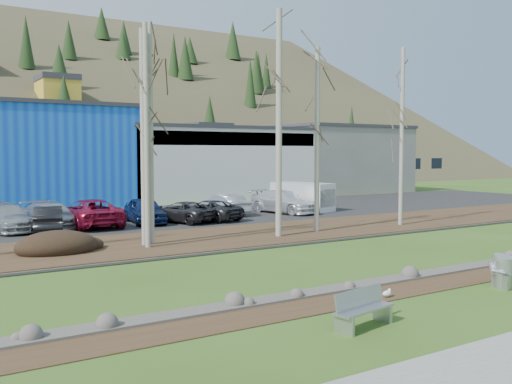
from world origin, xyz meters
TOP-DOWN VIEW (x-y plane):
  - ground at (0.00, 0.00)m, footprint 200.00×200.00m
  - dirt_strip at (0.00, 2.10)m, footprint 80.00×1.80m
  - near_bank_rocks at (0.00, 3.10)m, footprint 80.00×0.80m
  - river at (0.00, 7.20)m, footprint 80.00×8.00m
  - far_bank_rocks at (0.00, 11.30)m, footprint 80.00×0.80m
  - far_bank at (0.00, 14.50)m, footprint 80.00×7.00m
  - parking_lot at (0.00, 25.00)m, footprint 80.00×14.00m
  - building_blue at (-6.00, 39.00)m, footprint 20.40×12.24m
  - building_white at (12.00, 38.98)m, footprint 18.36×12.24m
  - building_grey at (28.00, 39.00)m, footprint 14.28×12.24m
  - bench_intact at (-3.41, -0.18)m, footprint 1.96×0.90m
  - litter_bin at (3.31, 0.48)m, footprint 0.58×0.58m
  - seagull at (-0.82, 1.54)m, footprint 0.38×0.18m
  - dirt_mound at (-7.60, 14.23)m, footprint 3.45×2.44m
  - birch_2 at (-3.72, 14.03)m, footprint 0.27×0.27m
  - birch_3 at (-3.83, 13.35)m, footprint 0.23×0.23m
  - birch_4 at (-3.30, 14.15)m, footprint 0.22×0.22m
  - birch_5 at (3.07, 13.04)m, footprint 0.31×0.31m
  - birch_6 at (5.85, 13.47)m, footprint 0.27×0.27m
  - birch_7 at (11.73, 12.99)m, footprint 0.23×0.23m
  - car_1 at (-6.45, 21.24)m, footprint 2.28×4.36m
  - car_2 at (-4.01, 21.90)m, footprint 2.69×5.74m
  - car_3 at (-6.05, 22.38)m, footprint 2.89×5.30m
  - car_4 at (-0.73, 21.73)m, footprint 2.33×4.71m
  - car_5 at (5.48, 23.15)m, footprint 1.85×4.45m
  - car_6 at (3.18, 21.02)m, footprint 3.56×5.02m
  - car_7 at (9.71, 22.09)m, footprint 3.27×5.78m
  - car_8 at (-8.34, 22.38)m, footprint 2.89×5.30m
  - car_9 at (1.38, 21.02)m, footprint 3.56×5.02m
  - van_white at (11.94, 22.64)m, footprint 3.09×4.98m

SIDE VIEW (x-z plane):
  - ground at x=0.00m, z-range 0.00..0.00m
  - near_bank_rocks at x=0.00m, z-range -0.25..0.25m
  - river at x=0.00m, z-range -0.45..0.45m
  - far_bank_rocks at x=0.00m, z-range -0.23..0.23m
  - dirt_strip at x=0.00m, z-range 0.00..0.03m
  - parking_lot at x=0.00m, z-range 0.00..0.14m
  - far_bank at x=0.00m, z-range 0.00..0.15m
  - seagull at x=-0.82m, z-range 0.01..0.29m
  - bench_intact at x=-3.41m, z-range 0.00..0.94m
  - dirt_mound at x=-7.60m, z-range 0.15..0.83m
  - litter_bin at x=3.31m, z-range 0.00..0.98m
  - car_6 at x=3.18m, z-range 0.14..1.41m
  - car_9 at x=1.38m, z-range 0.14..1.41m
  - car_1 at x=-6.45m, z-range 0.14..1.51m
  - car_5 at x=5.48m, z-range 0.14..1.57m
  - car_3 at x=-6.05m, z-range 0.14..1.60m
  - car_8 at x=-8.34m, z-range 0.14..1.60m
  - car_4 at x=-0.73m, z-range 0.14..1.68m
  - car_7 at x=9.71m, z-range 0.14..1.72m
  - car_2 at x=-4.01m, z-range 0.14..1.73m
  - van_white at x=11.94m, z-range 0.14..2.17m
  - building_white at x=12.00m, z-range 0.01..6.81m
  - building_grey at x=28.00m, z-range 0.01..7.31m
  - building_blue at x=-6.00m, z-range 0.01..8.31m
  - birch_2 at x=-3.72m, z-range 0.15..9.97m
  - birch_6 at x=5.85m, z-range 0.15..9.98m
  - birch_3 at x=-3.83m, z-range 0.15..10.10m
  - birch_4 at x=-3.30m, z-range 0.15..10.33m
  - birch_7 at x=11.73m, z-range 0.15..10.46m
  - birch_5 at x=3.07m, z-range 0.15..11.53m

